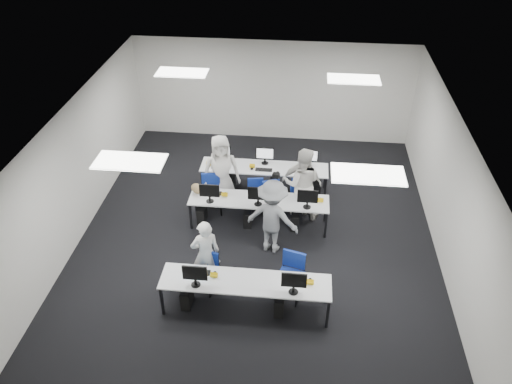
# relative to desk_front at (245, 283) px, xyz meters

# --- Properties ---
(room) EXTENTS (9.00, 9.02, 3.00)m
(room) POSITION_rel_desk_front_xyz_m (0.00, 2.40, 0.82)
(room) COLOR black
(room) RESTS_ON ground
(ceiling_panels) EXTENTS (5.20, 4.60, 0.02)m
(ceiling_panels) POSITION_rel_desk_front_xyz_m (0.00, 2.40, 2.30)
(ceiling_panels) COLOR white
(ceiling_panels) RESTS_ON room
(desk_front) EXTENTS (3.20, 0.70, 0.73)m
(desk_front) POSITION_rel_desk_front_xyz_m (0.00, 0.00, 0.00)
(desk_front) COLOR silver
(desk_front) RESTS_ON ground
(desk_mid) EXTENTS (3.20, 0.70, 0.73)m
(desk_mid) POSITION_rel_desk_front_xyz_m (0.00, 2.60, 0.00)
(desk_mid) COLOR silver
(desk_mid) RESTS_ON ground
(desk_back) EXTENTS (3.20, 0.70, 0.73)m
(desk_back) POSITION_rel_desk_front_xyz_m (0.00, 4.00, 0.00)
(desk_back) COLOR silver
(desk_back) RESTS_ON ground
(equipment_front) EXTENTS (2.51, 0.41, 1.19)m
(equipment_front) POSITION_rel_desk_front_xyz_m (-0.19, -0.02, -0.32)
(equipment_front) COLOR #0D67B3
(equipment_front) RESTS_ON desk_front
(equipment_mid) EXTENTS (2.91, 0.41, 1.19)m
(equipment_mid) POSITION_rel_desk_front_xyz_m (-0.19, 2.58, -0.32)
(equipment_mid) COLOR white
(equipment_mid) RESTS_ON desk_mid
(equipment_back) EXTENTS (2.91, 0.41, 1.19)m
(equipment_back) POSITION_rel_desk_front_xyz_m (0.19, 4.02, -0.32)
(equipment_back) COLOR white
(equipment_back) RESTS_ON desk_back
(chair_0) EXTENTS (0.54, 0.56, 0.84)m
(chair_0) POSITION_rel_desk_front_xyz_m (-0.85, 0.47, -0.41)
(chair_0) COLOR navy
(chair_0) RESTS_ON ground
(chair_1) EXTENTS (0.60, 0.63, 0.97)m
(chair_1) POSITION_rel_desk_front_xyz_m (0.83, 0.44, -0.37)
(chair_1) COLOR navy
(chair_1) RESTS_ON ground
(chair_2) EXTENTS (0.55, 0.58, 0.94)m
(chair_2) POSITION_rel_desk_front_xyz_m (-1.19, 3.06, -0.38)
(chair_2) COLOR navy
(chair_2) RESTS_ON ground
(chair_3) EXTENTS (0.46, 0.49, 0.81)m
(chair_3) POSITION_rel_desk_front_xyz_m (-0.13, 3.18, -0.42)
(chair_3) COLOR navy
(chair_3) RESTS_ON ground
(chair_4) EXTENTS (0.46, 0.49, 0.84)m
(chair_4) POSITION_rel_desk_front_xyz_m (1.01, 3.09, -0.42)
(chair_4) COLOR navy
(chair_4) RESTS_ON ground
(chair_5) EXTENTS (0.46, 0.49, 0.86)m
(chair_5) POSITION_rel_desk_front_xyz_m (-1.21, 3.49, -0.41)
(chair_5) COLOR navy
(chair_5) RESTS_ON ground
(chair_6) EXTENTS (0.58, 0.60, 0.90)m
(chair_6) POSITION_rel_desk_front_xyz_m (0.16, 3.35, -0.40)
(chair_6) COLOR navy
(chair_6) RESTS_ON ground
(chair_7) EXTENTS (0.50, 0.54, 0.96)m
(chair_7) POSITION_rel_desk_front_xyz_m (0.93, 3.41, -0.38)
(chair_7) COLOR navy
(chair_7) RESTS_ON ground
(handbag) EXTENTS (0.35, 0.29, 0.25)m
(handbag) POSITION_rel_desk_front_xyz_m (-1.45, 2.72, 0.17)
(handbag) COLOR tan
(handbag) RESTS_ON desk_mid
(student_0) EXTENTS (0.67, 0.56, 1.57)m
(student_0) POSITION_rel_desk_front_xyz_m (-0.86, 0.62, 0.10)
(student_0) COLOR beige
(student_0) RESTS_ON ground
(student_1) EXTENTS (0.91, 0.72, 1.82)m
(student_1) POSITION_rel_desk_front_xyz_m (0.96, 3.09, 0.23)
(student_1) COLOR beige
(student_1) RESTS_ON ground
(student_2) EXTENTS (1.04, 0.84, 1.84)m
(student_2) POSITION_rel_desk_front_xyz_m (-1.00, 3.44, 0.24)
(student_2) COLOR beige
(student_2) RESTS_ON ground
(student_3) EXTENTS (0.99, 0.50, 1.62)m
(student_3) POSITION_rel_desk_front_xyz_m (0.95, 3.28, 0.13)
(student_3) COLOR beige
(student_3) RESTS_ON ground
(photographer) EXTENTS (1.28, 0.93, 1.77)m
(photographer) POSITION_rel_desk_front_xyz_m (0.37, 1.79, 0.21)
(photographer) COLOR slate
(photographer) RESTS_ON ground
(dslr_camera) EXTENTS (0.18, 0.21, 0.10)m
(dslr_camera) POSITION_rel_desk_front_xyz_m (0.41, 1.96, 1.15)
(dslr_camera) COLOR black
(dslr_camera) RESTS_ON photographer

